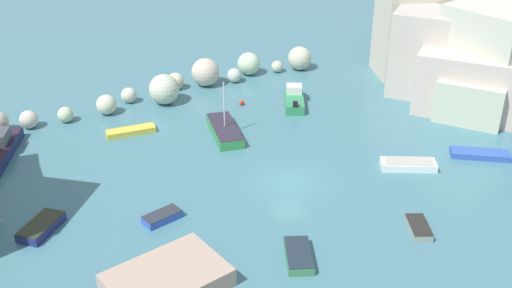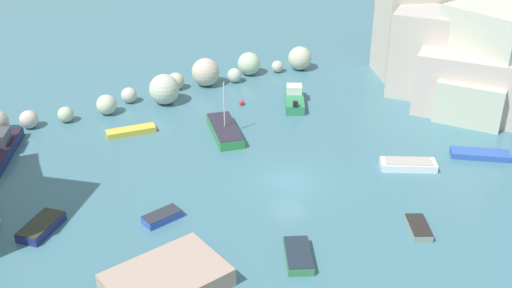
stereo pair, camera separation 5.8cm
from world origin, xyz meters
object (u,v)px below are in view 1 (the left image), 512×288
at_px(moored_boat_7, 131,131).
at_px(moored_boat_5, 162,217).
at_px(stone_dock, 167,280).
at_px(moored_boat_2, 299,255).
at_px(moored_boat_3, 41,227).
at_px(moored_boat_9, 480,154).
at_px(moored_boat_6, 418,228).
at_px(channel_buoy, 242,103).
at_px(moored_boat_4, 408,164).
at_px(moored_boat_1, 225,130).
at_px(moored_boat_0, 294,99).

bearing_deg(moored_boat_7, moored_boat_5, 87.28).
relative_size(stone_dock, moored_boat_7, 1.52).
bearing_deg(moored_boat_5, moored_boat_2, -65.35).
distance_m(moored_boat_3, moored_boat_9, 32.75).
relative_size(moored_boat_6, moored_boat_9, 0.65).
bearing_deg(moored_boat_7, moored_boat_3, 55.19).
xyz_separation_m(channel_buoy, moored_boat_7, (-10.90, -0.33, 0.01)).
distance_m(moored_boat_6, moored_boat_7, 25.10).
height_order(stone_dock, moored_boat_4, stone_dock).
bearing_deg(moored_boat_9, moored_boat_5, 28.64).
height_order(channel_buoy, moored_boat_3, moored_boat_3).
bearing_deg(moored_boat_4, moored_boat_3, -160.00).
bearing_deg(moored_boat_4, moored_boat_6, -95.55).
relative_size(moored_boat_3, moored_boat_7, 0.83).
height_order(moored_boat_1, moored_boat_9, moored_boat_1).
xyz_separation_m(stone_dock, moored_boat_2, (7.80, -1.63, -0.30)).
distance_m(channel_buoy, moored_boat_7, 10.91).
height_order(moored_boat_0, moored_boat_5, moored_boat_0).
xyz_separation_m(channel_buoy, moored_boat_3, (-20.77, -10.55, 0.09)).
bearing_deg(moored_boat_6, moored_boat_2, 108.11).
xyz_separation_m(moored_boat_1, moored_boat_9, (15.32, -13.60, -0.18)).
xyz_separation_m(stone_dock, moored_boat_0, (20.31, 17.39, -0.03)).
distance_m(stone_dock, moored_boat_1, 19.22).
height_order(moored_boat_0, moored_boat_7, moored_boat_0).
relative_size(channel_buoy, moored_boat_4, 0.11).
xyz_separation_m(stone_dock, moored_boat_3, (-4.71, 9.20, -0.27)).
height_order(moored_boat_0, moored_boat_1, moored_boat_1).
bearing_deg(moored_boat_3, moored_boat_5, -63.15).
distance_m(moored_boat_0, moored_boat_5, 21.06).
xyz_separation_m(moored_boat_6, moored_boat_7, (-10.83, 22.64, -0.04)).
height_order(stone_dock, moored_boat_3, stone_dock).
distance_m(stone_dock, moored_boat_9, 27.19).
relative_size(stone_dock, moored_boat_5, 2.38).
distance_m(channel_buoy, moored_boat_3, 23.29).
distance_m(moored_boat_3, moored_boat_6, 24.13).
bearing_deg(channel_buoy, moored_boat_3, -153.08).
distance_m(channel_buoy, moored_boat_5, 19.16).
bearing_deg(moored_boat_6, moored_boat_7, 54.64).
xyz_separation_m(moored_boat_1, moored_boat_2, (-4.02, -16.79, -0.14)).
bearing_deg(moored_boat_3, stone_dock, -103.97).
bearing_deg(moored_boat_2, moored_boat_4, 137.42).
xyz_separation_m(moored_boat_5, moored_boat_7, (2.76, 13.10, -0.04)).
bearing_deg(channel_buoy, moored_boat_2, -111.13).
distance_m(moored_boat_2, moored_boat_9, 19.61).
xyz_separation_m(channel_buoy, moored_boat_6, (-0.08, -22.97, 0.04)).
bearing_deg(moored_boat_9, moored_boat_0, -27.12).
bearing_deg(moored_boat_2, stone_dock, -74.20).
height_order(stone_dock, channel_buoy, stone_dock).
distance_m(moored_boat_2, moored_boat_6, 8.34).
bearing_deg(moored_boat_3, moored_boat_9, -54.56).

